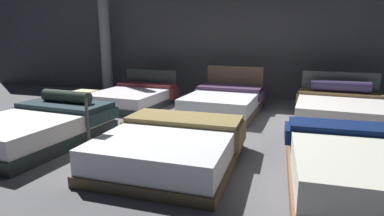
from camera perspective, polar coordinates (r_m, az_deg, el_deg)
name	(u,v)px	position (r m, az deg, el deg)	size (l,w,h in m)	color
ground_plane	(207,130)	(5.58, 2.86, -4.03)	(18.00, 18.00, 0.02)	#5B5B60
showroom_back_wall	(242,33)	(8.62, 9.35, 13.53)	(18.00, 0.06, 3.50)	#47474C
bed_0	(39,127)	(5.40, -26.59, -3.14)	(1.70, 2.22, 0.73)	black
bed_1	(171,146)	(4.05, -3.90, -7.09)	(1.74, 1.97, 0.49)	brown
bed_2	(365,169)	(3.81, 29.44, -9.77)	(1.70, 2.07, 0.54)	brown
bed_3	(134,97)	(7.64, -10.78, 1.97)	(1.71, 2.05, 0.79)	#273030
bed_4	(224,102)	(6.83, 6.00, 1.16)	(1.60, 2.15, 0.95)	brown
bed_5	(340,109)	(6.70, 25.83, -0.22)	(1.78, 2.12, 0.89)	#4C5759
price_sign	(88,133)	(4.37, -18.68, -4.43)	(0.28, 0.24, 0.94)	#3F3F44
support_pillar	(105,34)	(9.67, -15.86, 13.11)	(0.31, 0.31, 3.50)	#99999E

